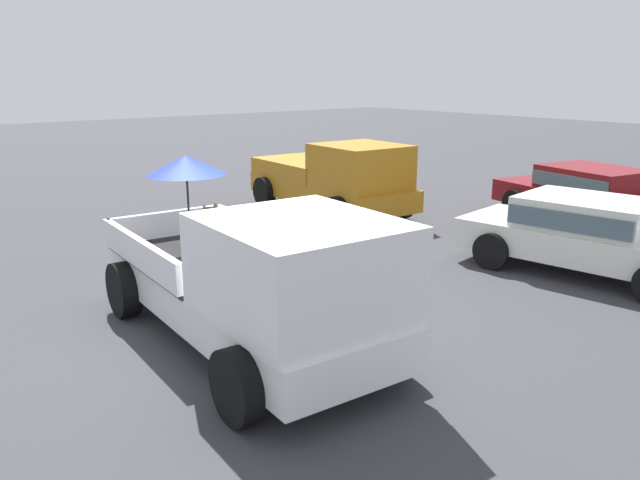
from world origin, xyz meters
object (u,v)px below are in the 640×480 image
(pickup_truck_main, at_px, (257,279))
(parked_sedan_near, at_px, (589,193))
(parked_sedan_far, at_px, (587,232))
(pickup_truck_red, at_px, (335,179))

(pickup_truck_main, bearing_deg, parked_sedan_near, 99.60)
(parked_sedan_near, height_order, parked_sedan_far, same)
(pickup_truck_red, bearing_deg, pickup_truck_main, -43.57)
(pickup_truck_main, distance_m, pickup_truck_red, 8.08)
(pickup_truck_main, height_order, parked_sedan_far, pickup_truck_main)
(parked_sedan_far, bearing_deg, parked_sedan_near, 109.27)
(parked_sedan_near, xyz_separation_m, parked_sedan_far, (1.86, -3.48, 0.00))
(pickup_truck_main, xyz_separation_m, parked_sedan_far, (0.86, 6.22, -0.22))
(pickup_truck_red, relative_size, parked_sedan_far, 1.08)
(parked_sedan_near, bearing_deg, parked_sedan_far, 128.31)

